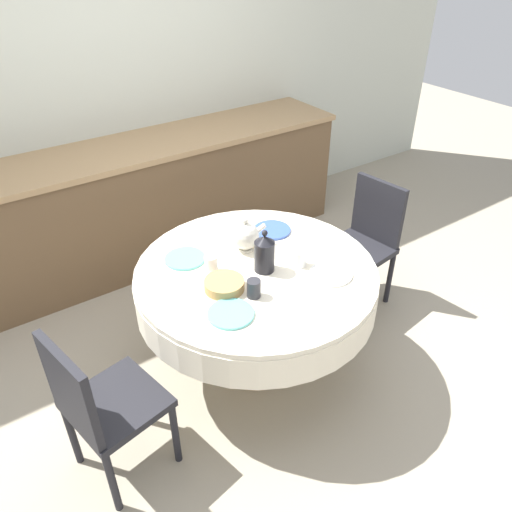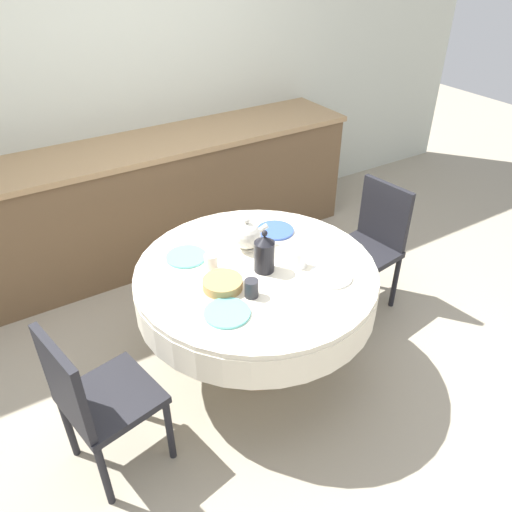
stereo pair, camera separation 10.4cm
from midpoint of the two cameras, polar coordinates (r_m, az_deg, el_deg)
ground_plane at (r=3.16m, az=0.96°, el=-12.19°), size 12.00×12.00×0.00m
wall_back at (r=3.97m, az=-14.11°, el=18.79°), size 7.00×0.05×2.60m
kitchen_counter at (r=3.97m, az=-10.81°, el=6.28°), size 3.24×0.64×0.94m
dining_table at (r=2.76m, az=1.08°, el=-3.51°), size 1.32×1.32×0.72m
chair_left at (r=3.44m, az=13.83°, el=1.65°), size 0.45×0.45×0.88m
chair_right at (r=2.43m, az=-16.77°, el=-15.25°), size 0.47×0.47×0.88m
plate_near_left at (r=2.38m, az=-2.08°, el=-6.54°), size 0.22×0.22×0.01m
cup_near_left at (r=2.46m, az=0.69°, el=-3.74°), size 0.07×0.07×0.09m
plate_near_right at (r=2.65m, az=9.66°, el=-2.28°), size 0.22×0.22×0.01m
cup_near_right at (r=2.69m, az=6.19°, el=-0.38°), size 0.07×0.07×0.09m
plate_far_left at (r=2.78m, az=-6.93°, el=-0.09°), size 0.22×0.22×0.01m
cup_far_left at (r=2.65m, az=-4.03°, el=-0.77°), size 0.07×0.07×0.09m
plate_far_right at (r=3.01m, az=3.19°, el=2.93°), size 0.22×0.22×0.01m
cup_far_right at (r=2.86m, az=0.88°, el=2.12°), size 0.07×0.07×0.09m
coffee_carafe at (r=2.61m, az=2.10°, el=0.27°), size 0.11×0.11×0.25m
teapot at (r=2.79m, az=0.04°, el=2.35°), size 0.22×0.16×0.20m
bread_basket at (r=2.53m, az=-2.65°, el=-3.21°), size 0.21×0.21×0.05m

